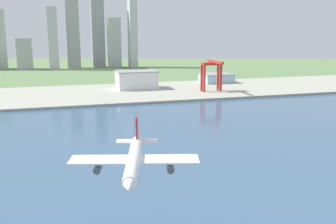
# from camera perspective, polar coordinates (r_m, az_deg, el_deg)

# --- Properties ---
(ground_plane) EXTENTS (2400.00, 2400.00, 0.00)m
(ground_plane) POSITION_cam_1_polar(r_m,az_deg,el_deg) (259.31, -5.44, -4.05)
(ground_plane) COLOR #5E7D4D
(water_bay) EXTENTS (840.00, 360.00, 0.15)m
(water_bay) POSITION_cam_1_polar(r_m,az_deg,el_deg) (203.63, -2.02, -8.47)
(water_bay) COLOR #385675
(water_bay) RESTS_ON ground
(industrial_pier) EXTENTS (840.00, 140.00, 2.50)m
(industrial_pier) POSITION_cam_1_polar(r_m,az_deg,el_deg) (442.91, -10.38, 2.59)
(industrial_pier) COLOR #A0A191
(industrial_pier) RESTS_ON ground
(airplane_landing) EXTENTS (39.13, 42.12, 13.05)m
(airplane_landing) POSITION_cam_1_polar(r_m,az_deg,el_deg) (115.83, -4.97, -7.02)
(airplane_landing) COLOR white
(port_crane_red) EXTENTS (22.54, 39.27, 35.40)m
(port_crane_red) POSITION_cam_1_polar(r_m,az_deg,el_deg) (445.60, 6.41, 6.22)
(port_crane_red) COLOR #B72D23
(port_crane_red) RESTS_ON industrial_pier
(warehouse_main) EXTENTS (47.02, 30.50, 21.13)m
(warehouse_main) POSITION_cam_1_polar(r_m,az_deg,el_deg) (467.41, -4.61, 4.69)
(warehouse_main) COLOR white
(warehouse_main) RESTS_ON industrial_pier
(warehouse_annex) EXTENTS (39.56, 33.60, 11.83)m
(warehouse_annex) POSITION_cam_1_polar(r_m,az_deg,el_deg) (527.49, 7.04, 4.94)
(warehouse_annex) COLOR #99BCD1
(warehouse_annex) RESTS_ON industrial_pier
(distant_skyline) EXTENTS (292.08, 65.43, 155.80)m
(distant_skyline) POSITION_cam_1_polar(r_m,az_deg,el_deg) (770.51, -15.15, 10.34)
(distant_skyline) COLOR #A4A1A7
(distant_skyline) RESTS_ON ground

